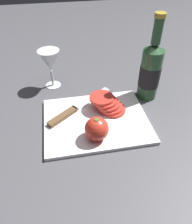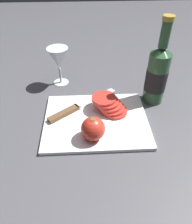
# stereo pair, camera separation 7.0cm
# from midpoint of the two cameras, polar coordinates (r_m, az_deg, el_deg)

# --- Properties ---
(ground_plane) EXTENTS (3.00, 3.00, 0.00)m
(ground_plane) POSITION_cam_midpoint_polar(r_m,az_deg,el_deg) (0.75, 8.43, -1.15)
(ground_plane) COLOR #4C4C51
(cutting_board) EXTENTS (0.34, 0.27, 0.01)m
(cutting_board) POSITION_cam_midpoint_polar(r_m,az_deg,el_deg) (0.72, 2.77, -2.30)
(cutting_board) COLOR white
(cutting_board) RESTS_ON ground_plane
(wine_bottle) EXTENTS (0.07, 0.07, 0.30)m
(wine_bottle) POSITION_cam_midpoint_polar(r_m,az_deg,el_deg) (0.79, 18.11, 9.14)
(wine_bottle) COLOR #2D5633
(wine_bottle) RESTS_ON ground_plane
(wine_glass) EXTENTS (0.08, 0.08, 0.15)m
(wine_glass) POSITION_cam_midpoint_polar(r_m,az_deg,el_deg) (0.87, -7.46, 13.40)
(wine_glass) COLOR silver
(wine_glass) RESTS_ON ground_plane
(whole_tomato) EXTENTS (0.07, 0.07, 0.07)m
(whole_tomato) POSITION_cam_midpoint_polar(r_m,az_deg,el_deg) (0.63, 2.36, -4.53)
(whole_tomato) COLOR red
(whole_tomato) RESTS_ON cutting_board
(knife) EXTENTS (0.24, 0.19, 0.01)m
(knife) POSITION_cam_midpoint_polar(r_m,az_deg,el_deg) (0.74, -3.93, 0.37)
(knife) COLOR silver
(knife) RESTS_ON cutting_board
(tomato_slice_stack_near) EXTENTS (0.12, 0.11, 0.05)m
(tomato_slice_stack_near) POSITION_cam_midpoint_polar(r_m,az_deg,el_deg) (0.74, 6.25, 1.78)
(tomato_slice_stack_near) COLOR red
(tomato_slice_stack_near) RESTS_ON cutting_board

